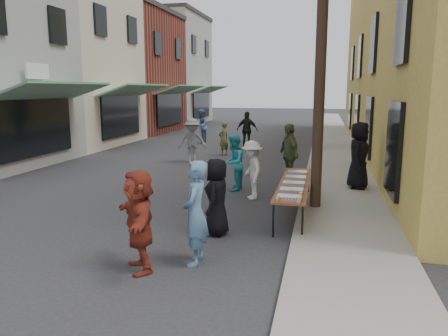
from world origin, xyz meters
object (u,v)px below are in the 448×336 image
at_px(catering_tray_sausage, 289,198).
at_px(guest_front_a, 217,197).
at_px(server, 359,155).
at_px(guest_front_c, 234,163).
at_px(serving_table, 294,184).
at_px(utility_pole_mid, 323,57).
at_px(utility_pole_near, 322,22).
at_px(utility_pole_far, 324,68).

bearing_deg(catering_tray_sausage, guest_front_a, -168.74).
bearing_deg(server, guest_front_c, 115.32).
bearing_deg(guest_front_a, serving_table, 144.83).
bearing_deg(utility_pole_mid, server, -83.16).
xyz_separation_m(serving_table, guest_front_c, (-1.91, 2.03, 0.12)).
distance_m(utility_pole_near, server, 4.31).
bearing_deg(utility_pole_mid, utility_pole_far, 90.00).
distance_m(utility_pole_far, server, 21.96).
bearing_deg(serving_table, utility_pole_near, 36.87).
xyz_separation_m(guest_front_a, guest_front_c, (-0.46, 3.97, 0.03)).
bearing_deg(server, guest_front_a, 160.82).
height_order(utility_pole_far, server, utility_pole_far).
xyz_separation_m(utility_pole_mid, guest_front_c, (-2.41, -10.34, -3.67)).
relative_size(utility_pole_near, utility_pole_mid, 1.00).
bearing_deg(utility_pole_far, utility_pole_mid, -90.00).
bearing_deg(catering_tray_sausage, guest_front_c, 117.41).
bearing_deg(utility_pole_near, guest_front_c, 145.46).
bearing_deg(server, serving_table, 163.11).
xyz_separation_m(serving_table, guest_front_a, (-1.45, -1.94, 0.08)).
bearing_deg(utility_pole_mid, guest_front_c, -103.12).
height_order(catering_tray_sausage, server, server).
bearing_deg(guest_front_c, guest_front_a, 6.03).
bearing_deg(catering_tray_sausage, utility_pole_far, 88.90).
bearing_deg(guest_front_a, catering_tray_sausage, 102.84).
relative_size(utility_pole_near, utility_pole_far, 1.00).
relative_size(guest_front_a, server, 0.82).
xyz_separation_m(guest_front_a, server, (3.11, 4.65, 0.28)).
xyz_separation_m(utility_pole_near, guest_front_a, (-1.95, -2.31, -3.70)).
height_order(serving_table, guest_front_a, guest_front_a).
distance_m(guest_front_a, guest_front_c, 4.00).
xyz_separation_m(utility_pole_near, guest_front_c, (-2.41, 1.66, -3.67)).
distance_m(utility_pole_near, serving_table, 3.84).
relative_size(guest_front_c, server, 0.86).
height_order(serving_table, guest_front_c, guest_front_c).
distance_m(guest_front_c, server, 3.64).
relative_size(serving_table, server, 2.06).
height_order(utility_pole_mid, server, utility_pole_mid).
relative_size(utility_pole_mid, server, 4.64).
bearing_deg(utility_pole_near, utility_pole_mid, 90.00).
height_order(guest_front_a, guest_front_c, guest_front_c).
distance_m(utility_pole_near, utility_pole_far, 24.00).
bearing_deg(utility_pole_near, server, 63.62).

